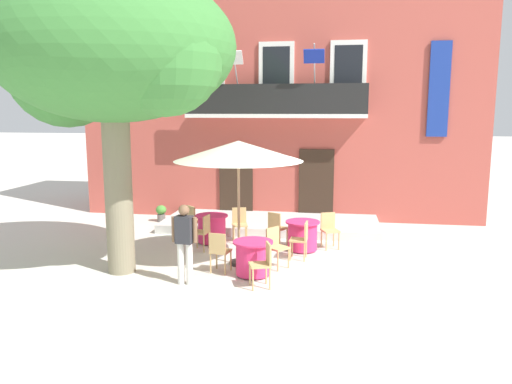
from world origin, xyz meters
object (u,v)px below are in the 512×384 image
pedestrian_near_entrance (185,240)px  cafe_chair_near_tree_0 (302,238)px  cafe_umbrella (238,151)px  cafe_table_near_tree (302,235)px  cafe_chair_near_tree_2 (277,226)px  plane_tree (110,54)px  cafe_chair_front_2 (219,249)px  cafe_chair_middle_0 (240,222)px  cafe_chair_middle_1 (194,219)px  cafe_chair_middle_2 (203,230)px  cafe_chair_front_0 (263,262)px  ground_planter_left (161,212)px  cafe_table_middle (212,229)px  cafe_table_front (253,258)px  cafe_chair_front_1 (276,245)px  cafe_chair_near_tree_1 (329,228)px

pedestrian_near_entrance → cafe_chair_near_tree_0: bearing=43.3°
cafe_chair_near_tree_0 → cafe_umbrella: (-1.40, -0.62, 2.08)m
cafe_table_near_tree → cafe_chair_near_tree_2: (-0.70, 0.29, 0.14)m
plane_tree → cafe_umbrella: size_ratio=2.19×
plane_tree → cafe_chair_front_2: bearing=5.1°
cafe_umbrella → cafe_chair_middle_0: bearing=100.6°
cafe_chair_middle_1 → cafe_chair_middle_2: (0.57, -1.20, 0.00)m
cafe_chair_front_0 → ground_planter_left: bearing=127.2°
cafe_table_middle → cafe_chair_front_2: (0.77, -2.40, 0.14)m
cafe_table_middle → plane_tree: bearing=-119.3°
plane_tree → cafe_table_middle: bearing=60.7°
cafe_table_front → cafe_chair_front_1: bearing=57.0°
cafe_chair_near_tree_0 → cafe_chair_front_1: size_ratio=1.00×
cafe_chair_near_tree_0 → cafe_table_middle: (-2.47, 1.11, -0.14)m
cafe_chair_middle_0 → cafe_table_front: 2.84m
cafe_chair_middle_2 → pedestrian_near_entrance: bearing=-83.3°
cafe_chair_middle_2 → cafe_umbrella: cafe_umbrella is taller
cafe_table_near_tree → cafe_table_middle: (-2.44, 0.36, 0.00)m
plane_tree → cafe_chair_front_1: bearing=13.0°
cafe_table_front → cafe_chair_front_0: size_ratio=0.95×
plane_tree → cafe_table_middle: size_ratio=7.33×
cafe_chair_near_tree_0 → cafe_chair_front_0: size_ratio=1.00×
plane_tree → cafe_table_front: size_ratio=7.33×
plane_tree → cafe_chair_near_tree_0: bearing=20.7°
cafe_chair_middle_0 → cafe_chair_middle_2: size_ratio=1.00×
cafe_chair_near_tree_1 → pedestrian_near_entrance: size_ratio=0.55×
cafe_chair_near_tree_1 → cafe_chair_middle_2: same height
cafe_chair_front_0 → cafe_chair_front_1: 1.32m
cafe_chair_front_0 → cafe_chair_front_1: (0.09, 1.31, 0.00)m
cafe_chair_near_tree_1 → cafe_chair_middle_1: (-3.71, 0.45, 0.00)m
cafe_chair_middle_0 → pedestrian_near_entrance: (-0.45, -3.48, 0.41)m
plane_tree → cafe_table_near_tree: plane_tree is taller
cafe_chair_near_tree_2 → cafe_umbrella: (-0.67, -1.67, 2.08)m
cafe_chair_middle_0 → cafe_chair_front_0: size_ratio=1.00×
cafe_table_front → ground_planter_left: cafe_table_front is taller
cafe_chair_middle_1 → cafe_table_front: 3.60m
pedestrian_near_entrance → plane_tree: bearing=160.4°
cafe_chair_near_tree_2 → cafe_chair_front_2: (-0.98, -2.33, 0.00)m
cafe_chair_near_tree_2 → cafe_chair_middle_0: (-1.05, 0.34, 0.00)m
cafe_chair_middle_2 → cafe_chair_front_1: bearing=-28.2°
plane_tree → cafe_chair_front_0: size_ratio=6.96×
cafe_chair_front_0 → cafe_chair_front_1: bearing=86.2°
cafe_chair_near_tree_2 → cafe_chair_front_2: 2.53m
cafe_chair_middle_2 → cafe_table_front: cafe_chair_middle_2 is taller
cafe_chair_near_tree_2 → pedestrian_near_entrance: bearing=-115.6°
cafe_chair_near_tree_1 → cafe_table_middle: size_ratio=1.05×
cafe_umbrella → cafe_chair_front_2: bearing=-114.5°
cafe_chair_near_tree_1 → pedestrian_near_entrance: bearing=-131.7°
cafe_chair_middle_2 → cafe_chair_front_2: bearing=-63.8°
cafe_chair_middle_2 → ground_planter_left: cafe_chair_middle_2 is taller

